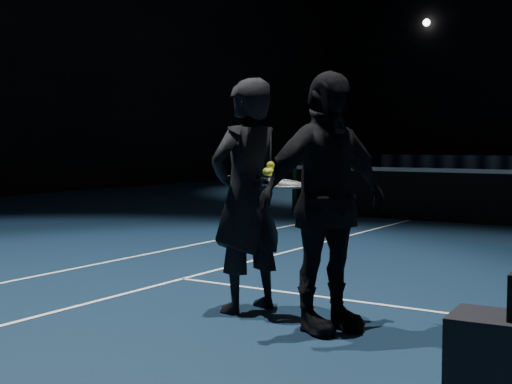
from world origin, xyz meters
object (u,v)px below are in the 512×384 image
Objects in this scene: racket_lower at (286,186)px; racket_upper at (285,182)px; player_a at (247,196)px; player_b at (325,202)px; tennis_balls at (269,170)px.

racket_upper reaches higher than racket_lower.
racket_upper is (0.40, -0.06, 0.13)m from player_a.
player_b is 0.41m from racket_lower.
racket_lower is at bearing -42.66° from racket_upper.
racket_lower is 0.07m from racket_upper.
player_a and player_b have the same top height.
racket_lower is 5.67× the size of tennis_balls.
player_a is at bearing -180.00° from racket_lower.
racket_upper is at bearing -0.39° from tennis_balls.
player_b is at bearing 92.41° from player_a.
player_b reaches higher than racket_lower.
player_a is at bearing 167.17° from tennis_balls.
tennis_balls is (-0.19, 0.05, 0.12)m from racket_lower.
racket_lower is at bearing 92.41° from player_a.
tennis_balls is at bearing 178.53° from racket_lower.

